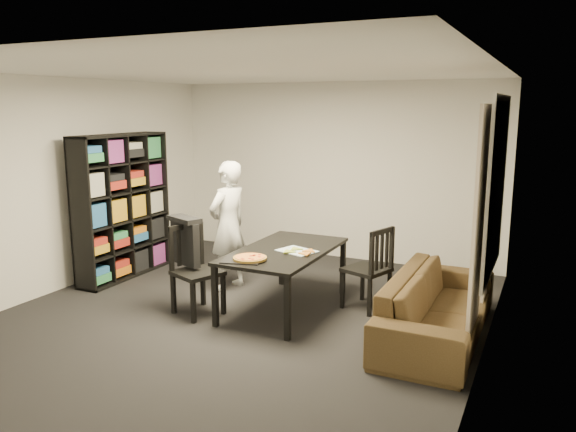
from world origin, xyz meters
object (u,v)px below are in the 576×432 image
at_px(dining_table, 284,255).
at_px(pepperoni_pizza, 250,258).
at_px(sofa, 438,306).
at_px(person, 228,226).
at_px(baking_tray, 242,260).
at_px(bookshelf, 123,206).
at_px(chair_left, 193,263).
at_px(chair_right, 373,263).

height_order(dining_table, pepperoni_pizza, pepperoni_pizza).
height_order(dining_table, sofa, dining_table).
bearing_deg(person, baking_tray, 51.30).
xyz_separation_m(person, pepperoni_pizza, (0.82, -0.92, -0.08)).
bearing_deg(bookshelf, chair_left, -24.46).
height_order(chair_right, sofa, chair_right).
height_order(dining_table, chair_left, chair_left).
bearing_deg(person, sofa, 94.41).
xyz_separation_m(bookshelf, baking_tray, (2.29, -0.81, -0.25)).
distance_m(pepperoni_pizza, sofa, 1.94).
distance_m(dining_table, baking_tray, 0.63).
bearing_deg(bookshelf, dining_table, -4.99).
distance_m(chair_right, pepperoni_pizza, 1.41).
bearing_deg(sofa, bookshelf, 86.37).
xyz_separation_m(person, baking_tray, (0.75, -0.96, -0.11)).
relative_size(dining_table, sofa, 0.77).
bearing_deg(chair_left, bookshelf, 87.17).
xyz_separation_m(baking_tray, sofa, (1.90, 0.55, -0.38)).
relative_size(chair_right, sofa, 0.44).
height_order(bookshelf, dining_table, bookshelf).
height_order(bookshelf, sofa, bookshelf).
xyz_separation_m(bookshelf, sofa, (4.19, -0.27, -0.64)).
xyz_separation_m(dining_table, chair_right, (0.91, 0.38, -0.09)).
distance_m(bookshelf, baking_tray, 2.44).
xyz_separation_m(baking_tray, pepperoni_pizza, (0.07, 0.03, 0.02)).
relative_size(bookshelf, chair_left, 1.94).
xyz_separation_m(dining_table, sofa, (1.71, -0.05, -0.32)).
height_order(person, sofa, person).
distance_m(dining_table, pepperoni_pizza, 0.58).
distance_m(dining_table, chair_left, 1.01).
height_order(chair_right, pepperoni_pizza, chair_right).
distance_m(dining_table, chair_right, 0.99).
bearing_deg(sofa, chair_left, 100.26).
xyz_separation_m(chair_right, pepperoni_pizza, (-1.03, -0.95, 0.18)).
height_order(person, pepperoni_pizza, person).
bearing_deg(baking_tray, sofa, 16.09).
xyz_separation_m(dining_table, baking_tray, (-0.19, -0.60, 0.07)).
bearing_deg(chair_right, chair_left, -44.41).
bearing_deg(chair_left, baking_tray, -75.21).
bearing_deg(bookshelf, person, 5.29).
distance_m(baking_tray, pepperoni_pizza, 0.08).
distance_m(bookshelf, dining_table, 2.51).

